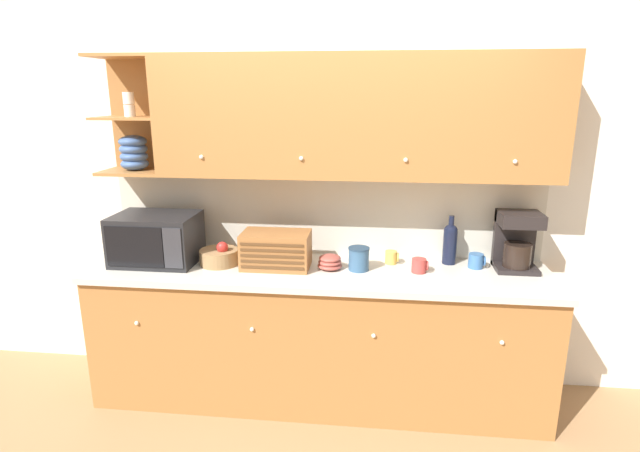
% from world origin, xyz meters
% --- Properties ---
extents(ground_plane, '(24.00, 24.00, 0.00)m').
position_xyz_m(ground_plane, '(0.00, 0.00, 0.00)').
color(ground_plane, '#9E754C').
extents(wall_back, '(5.31, 0.06, 2.60)m').
position_xyz_m(wall_back, '(0.00, 0.03, 1.30)').
color(wall_back, white).
rests_on(wall_back, ground_plane).
extents(counter_unit, '(2.93, 0.67, 0.92)m').
position_xyz_m(counter_unit, '(0.00, -0.32, 0.46)').
color(counter_unit, '#A36B38').
rests_on(counter_unit, ground_plane).
extents(backsplash_panel, '(2.91, 0.01, 0.57)m').
position_xyz_m(backsplash_panel, '(0.00, -0.01, 1.21)').
color(backsplash_panel, beige).
rests_on(backsplash_panel, counter_unit).
extents(upper_cabinets, '(2.91, 0.35, 0.75)m').
position_xyz_m(upper_cabinets, '(0.16, -0.16, 1.86)').
color(upper_cabinets, '#A36B38').
rests_on(upper_cabinets, backsplash_panel).
extents(microwave, '(0.53, 0.39, 0.32)m').
position_xyz_m(microwave, '(-1.08, -0.31, 1.08)').
color(microwave, black).
rests_on(microwave, counter_unit).
extents(fruit_basket, '(0.25, 0.25, 0.16)m').
position_xyz_m(fruit_basket, '(-0.65, -0.31, 0.98)').
color(fruit_basket, '#937047').
rests_on(fruit_basket, counter_unit).
extents(bread_box, '(0.43, 0.26, 0.23)m').
position_xyz_m(bread_box, '(-0.27, -0.32, 1.04)').
color(bread_box, '#996033').
rests_on(bread_box, counter_unit).
extents(bowl_stack_on_counter, '(0.16, 0.16, 0.09)m').
position_xyz_m(bowl_stack_on_counter, '(0.07, -0.31, 0.97)').
color(bowl_stack_on_counter, '#9E473D').
rests_on(bowl_stack_on_counter, counter_unit).
extents(storage_canister, '(0.14, 0.14, 0.15)m').
position_xyz_m(storage_canister, '(0.26, -0.31, 1.00)').
color(storage_canister, '#33567A').
rests_on(storage_canister, counter_unit).
extents(mug_blue_second, '(0.09, 0.08, 0.09)m').
position_xyz_m(mug_blue_second, '(0.47, -0.17, 0.96)').
color(mug_blue_second, gold).
rests_on(mug_blue_second, counter_unit).
extents(mug, '(0.10, 0.09, 0.09)m').
position_xyz_m(mug, '(0.64, -0.31, 0.97)').
color(mug, '#B73D38').
rests_on(mug, counter_unit).
extents(wine_bottle, '(0.09, 0.09, 0.32)m').
position_xyz_m(wine_bottle, '(0.84, -0.12, 1.07)').
color(wine_bottle, black).
rests_on(wine_bottle, counter_unit).
extents(mug_patterned_third, '(0.11, 0.09, 0.09)m').
position_xyz_m(mug_patterned_third, '(1.01, -0.19, 0.97)').
color(mug_patterned_third, '#38669E').
rests_on(mug_patterned_third, counter_unit).
extents(coffee_maker, '(0.26, 0.23, 0.38)m').
position_xyz_m(coffee_maker, '(1.25, -0.18, 1.11)').
color(coffee_maker, black).
rests_on(coffee_maker, counter_unit).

